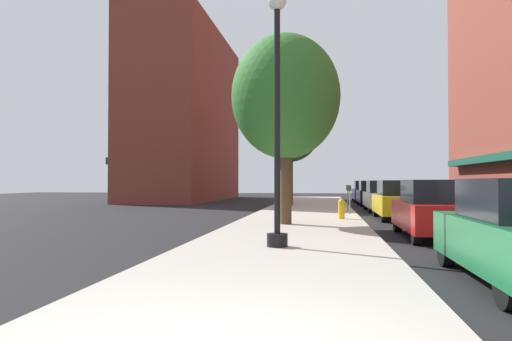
{
  "coord_description": "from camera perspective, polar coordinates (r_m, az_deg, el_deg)",
  "views": [
    {
      "loc": [
        0.94,
        -4.15,
        1.62
      ],
      "look_at": [
        -2.43,
        19.64,
        2.15
      ],
      "focal_mm": 34.38,
      "sensor_mm": 36.0,
      "label": 1
    }
  ],
  "objects": [
    {
      "name": "fire_hydrant",
      "position": [
        19.94,
        9.91,
        -4.4
      ],
      "size": [
        0.33,
        0.26,
        0.79
      ],
      "color": "gold",
      "rests_on": "sidewalk_slab"
    },
    {
      "name": "tree_mid",
      "position": [
        30.83,
        3.94,
        5.29
      ],
      "size": [
        4.06,
        4.06,
        7.37
      ],
      "color": "#4C3823",
      "rests_on": "sidewalk_slab"
    },
    {
      "name": "lamppost",
      "position": [
        11.36,
        2.48,
        6.76
      ],
      "size": [
        0.48,
        0.48,
        5.9
      ],
      "color": "black",
      "rests_on": "sidewalk_slab"
    },
    {
      "name": "car_white",
      "position": [
        27.19,
        14.53,
        -2.93
      ],
      "size": [
        1.8,
        4.3,
        1.66
      ],
      "rotation": [
        0.0,
        0.0,
        -0.03
      ],
      "color": "black",
      "rests_on": "ground"
    },
    {
      "name": "car_yellow",
      "position": [
        21.55,
        16.24,
        -3.37
      ],
      "size": [
        1.8,
        4.3,
        1.66
      ],
      "rotation": [
        0.0,
        0.0,
        0.03
      ],
      "color": "black",
      "rests_on": "ground"
    },
    {
      "name": "car_blue",
      "position": [
        39.16,
        12.54,
        -2.42
      ],
      "size": [
        1.8,
        4.3,
        1.66
      ],
      "rotation": [
        0.0,
        0.0,
        0.01
      ],
      "color": "black",
      "rests_on": "ground"
    },
    {
      "name": "sidewalk_slab",
      "position": [
        23.23,
        5.74,
        -5.1
      ],
      "size": [
        4.8,
        50.0,
        0.12
      ],
      "primitive_type": "cube",
      "color": "#A8A399",
      "rests_on": "ground"
    },
    {
      "name": "building_far_background",
      "position": [
        43.22,
        -8.13,
        6.21
      ],
      "size": [
        6.8,
        18.0,
        14.49
      ],
      "color": "brown",
      "rests_on": "ground"
    },
    {
      "name": "car_black",
      "position": [
        33.34,
        13.33,
        -2.62
      ],
      "size": [
        1.8,
        4.3,
        1.66
      ],
      "rotation": [
        0.0,
        0.0,
        -0.02
      ],
      "color": "black",
      "rests_on": "ground"
    },
    {
      "name": "parking_meter_near",
      "position": [
        22.8,
        10.85,
        -2.92
      ],
      "size": [
        0.14,
        0.09,
        1.31
      ],
      "color": "slate",
      "rests_on": "sidewalk_slab"
    },
    {
      "name": "car_red",
      "position": [
        14.8,
        20.04,
        -4.32
      ],
      "size": [
        1.8,
        4.3,
        1.66
      ],
      "rotation": [
        0.0,
        0.0,
        0.03
      ],
      "color": "black",
      "rests_on": "ground"
    },
    {
      "name": "parking_meter_far",
      "position": [
        24.83,
        10.62,
        -2.78
      ],
      "size": [
        0.14,
        0.09,
        1.31
      ],
      "color": "slate",
      "rests_on": "sidewalk_slab"
    },
    {
      "name": "tree_near",
      "position": [
        17.47,
        3.47,
        8.54
      ],
      "size": [
        3.83,
        3.83,
        6.69
      ],
      "color": "#4C3823",
      "rests_on": "sidewalk_slab"
    },
    {
      "name": "ground_plane",
      "position": [
        22.42,
        15.95,
        -5.35
      ],
      "size": [
        90.0,
        90.0,
        0.0
      ],
      "primitive_type": "plane",
      "color": "black"
    }
  ]
}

